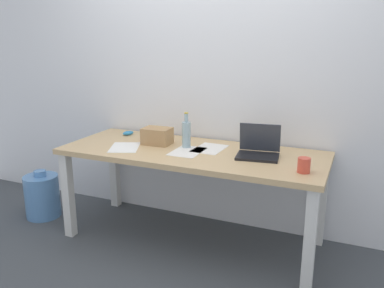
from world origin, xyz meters
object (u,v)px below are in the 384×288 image
Objects in this scene: desk at (192,162)px; beer_bottle at (186,134)px; coffee_mug at (304,165)px; computer_mouse at (128,133)px; water_cooler_jug at (42,196)px; cardboard_box at (157,136)px; laptop_right at (258,150)px.

beer_bottle is at bearing 141.07° from desk.
desk is 0.87m from coffee_mug.
computer_mouse is 1.59m from coffee_mug.
beer_bottle is 2.87× the size of coffee_mug.
coffee_mug is (0.91, -0.24, -0.06)m from beer_bottle.
desk is 4.63× the size of water_cooler_jug.
cardboard_box is at bearing 168.25° from coffee_mug.
desk is at bearing 8.52° from computer_mouse.
desk is 1.46m from water_cooler_jug.
cardboard_box reaches higher than coffee_mug.
beer_bottle is (-0.56, 0.01, 0.06)m from laptop_right.
beer_bottle is (-0.07, 0.06, 0.19)m from desk.
desk is 0.22m from beer_bottle.
coffee_mug is at bearing -1.18° from water_cooler_jug.
cardboard_box is 1.24m from water_cooler_jug.
beer_bottle reaches higher than computer_mouse.
laptop_right is 0.57m from beer_bottle.
coffee_mug is (1.16, -0.24, -0.02)m from cardboard_box.
coffee_mug is 2.30m from water_cooler_jug.
laptop_right is 1.20m from computer_mouse.
laptop_right is 3.38× the size of coffee_mug.
beer_bottle is 1.48m from water_cooler_jug.
desk is 0.51m from laptop_right.
laptop_right reaches higher than water_cooler_jug.
desk is 9.04× the size of cardboard_box.
cardboard_box is (-0.33, 0.06, 0.15)m from desk.
desk is at bearing -10.80° from cardboard_box.
computer_mouse is 0.41m from cardboard_box.
computer_mouse is at bearing 161.94° from desk.
coffee_mug reaches higher than computer_mouse.
laptop_right is 0.82m from cardboard_box.
cardboard_box reaches higher than desk.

